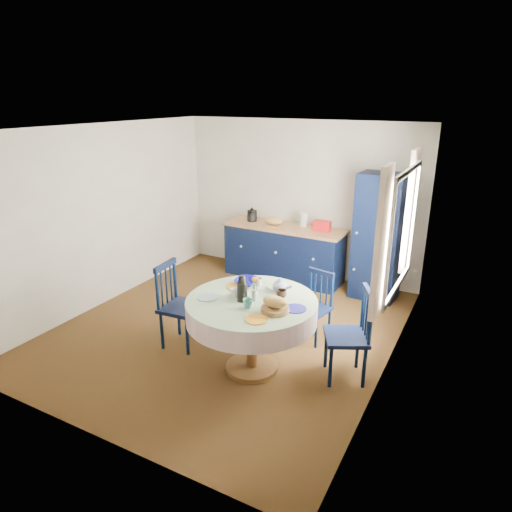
# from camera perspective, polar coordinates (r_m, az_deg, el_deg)

# --- Properties ---
(floor) EXTENTS (4.50, 4.50, 0.00)m
(floor) POSITION_cam_1_polar(r_m,az_deg,el_deg) (5.99, -3.43, -8.94)
(floor) COLOR black
(floor) RESTS_ON ground
(ceiling) EXTENTS (4.50, 4.50, 0.00)m
(ceiling) POSITION_cam_1_polar(r_m,az_deg,el_deg) (5.28, -3.99, 15.69)
(ceiling) COLOR white
(ceiling) RESTS_ON wall_back
(wall_back) EXTENTS (4.00, 0.02, 2.50)m
(wall_back) POSITION_cam_1_polar(r_m,az_deg,el_deg) (7.45, 5.45, 7.04)
(wall_back) COLOR white
(wall_back) RESTS_ON floor
(wall_left) EXTENTS (0.02, 4.50, 2.50)m
(wall_left) POSITION_cam_1_polar(r_m,az_deg,el_deg) (6.74, -18.41, 4.78)
(wall_left) COLOR white
(wall_left) RESTS_ON floor
(wall_right) EXTENTS (0.02, 4.50, 2.50)m
(wall_right) POSITION_cam_1_polar(r_m,az_deg,el_deg) (4.81, 17.07, -0.77)
(wall_right) COLOR white
(wall_right) RESTS_ON floor
(window) EXTENTS (0.10, 1.74, 1.45)m
(window) POSITION_cam_1_polar(r_m,az_deg,el_deg) (5.02, 17.56, 3.30)
(window) COLOR white
(window) RESTS_ON wall_right
(kitchen_counter) EXTENTS (1.98, 0.65, 1.12)m
(kitchen_counter) POSITION_cam_1_polar(r_m,az_deg,el_deg) (7.39, 3.48, 0.58)
(kitchen_counter) COLOR black
(kitchen_counter) RESTS_ON floor
(pantry_cabinet) EXTENTS (0.68, 0.51, 1.84)m
(pantry_cabinet) POSITION_cam_1_polar(r_m,az_deg,el_deg) (6.75, 15.04, 2.24)
(pantry_cabinet) COLOR black
(pantry_cabinet) RESTS_ON floor
(dining_table) EXTENTS (1.38, 1.38, 1.12)m
(dining_table) POSITION_cam_1_polar(r_m,az_deg,el_deg) (4.81, -0.46, -6.88)
(dining_table) COLOR brown
(dining_table) RESTS_ON floor
(chair_left) EXTENTS (0.47, 0.49, 1.02)m
(chair_left) POSITION_cam_1_polar(r_m,az_deg,el_deg) (5.47, -9.68, -6.00)
(chair_left) COLOR black
(chair_left) RESTS_ON floor
(chair_far) EXTENTS (0.45, 0.44, 0.86)m
(chair_far) POSITION_cam_1_polar(r_m,az_deg,el_deg) (5.60, 7.32, -6.19)
(chair_far) COLOR black
(chair_far) RESTS_ON floor
(chair_right) EXTENTS (0.59, 0.60, 1.01)m
(chair_right) POSITION_cam_1_polar(r_m,az_deg,el_deg) (4.88, 11.72, -9.56)
(chair_right) COLOR black
(chair_right) RESTS_ON floor
(mug_a) EXTENTS (0.12, 0.12, 0.09)m
(mug_a) POSITION_cam_1_polar(r_m,az_deg,el_deg) (4.82, -2.55, -4.61)
(mug_a) COLOR silver
(mug_a) RESTS_ON dining_table
(mug_b) EXTENTS (0.10, 0.10, 0.10)m
(mug_b) POSITION_cam_1_polar(r_m,az_deg,el_deg) (4.57, -1.03, -5.95)
(mug_b) COLOR #37796E
(mug_b) RESTS_ON dining_table
(mug_c) EXTENTS (0.11, 0.11, 0.09)m
(mug_c) POSITION_cam_1_polar(r_m,az_deg,el_deg) (4.80, 3.21, -4.73)
(mug_c) COLOR black
(mug_c) RESTS_ON dining_table
(mug_d) EXTENTS (0.09, 0.09, 0.08)m
(mug_d) POSITION_cam_1_polar(r_m,az_deg,el_deg) (5.10, 0.31, -3.22)
(mug_d) COLOR silver
(mug_d) RESTS_ON dining_table
(cobalt_bowl) EXTENTS (0.27, 0.27, 0.07)m
(cobalt_bowl) POSITION_cam_1_polar(r_m,az_deg,el_deg) (5.12, -1.12, -3.23)
(cobalt_bowl) COLOR #08086E
(cobalt_bowl) RESTS_ON dining_table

